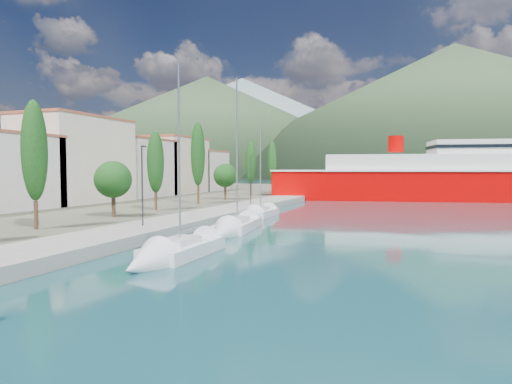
% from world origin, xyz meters
% --- Properties ---
extents(ground, '(1400.00, 1400.00, 0.00)m').
position_xyz_m(ground, '(0.00, 120.00, 0.00)').
color(ground, '#16444B').
extents(quay, '(5.00, 88.00, 0.80)m').
position_xyz_m(quay, '(-9.00, 26.00, 0.40)').
color(quay, gray).
rests_on(quay, ground).
extents(land_strip, '(70.00, 148.00, 0.70)m').
position_xyz_m(land_strip, '(-47.00, 36.00, 0.35)').
color(land_strip, '#565644').
rests_on(land_strip, ground).
extents(town_buildings, '(9.20, 69.20, 11.30)m').
position_xyz_m(town_buildings, '(-32.00, 36.91, 5.57)').
color(town_buildings, beige).
rests_on(town_buildings, land_strip).
extents(tree_row, '(3.42, 65.14, 10.50)m').
position_xyz_m(tree_row, '(-15.57, 30.98, 5.72)').
color(tree_row, '#47301E').
rests_on(tree_row, land_strip).
extents(lamp_posts, '(0.15, 44.98, 6.06)m').
position_xyz_m(lamp_posts, '(-9.00, 13.82, 4.08)').
color(lamp_posts, '#2D2D33').
rests_on(lamp_posts, quay).
extents(sailboat_near, '(2.54, 8.41, 12.07)m').
position_xyz_m(sailboat_near, '(-2.39, 6.16, 0.32)').
color(sailboat_near, silver).
rests_on(sailboat_near, ground).
extents(sailboat_mid, '(3.54, 9.58, 13.46)m').
position_xyz_m(sailboat_mid, '(-3.28, 17.03, 0.32)').
color(sailboat_mid, silver).
rests_on(sailboat_mid, ground).
extents(sailboat_far, '(2.37, 7.39, 10.86)m').
position_xyz_m(sailboat_far, '(-5.28, 28.01, 0.31)').
color(sailboat_far, silver).
rests_on(sailboat_far, ground).
extents(ferry, '(58.12, 23.06, 11.29)m').
position_xyz_m(ferry, '(14.98, 64.20, 3.44)').
color(ferry, '#C70000').
rests_on(ferry, ground).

